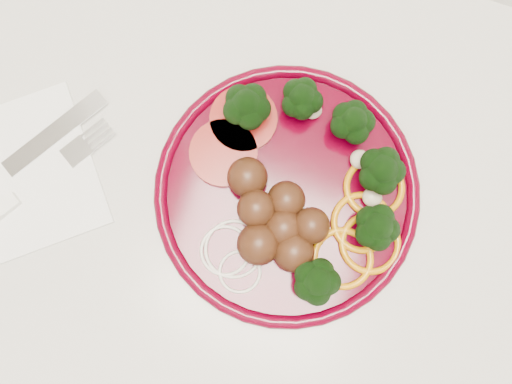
% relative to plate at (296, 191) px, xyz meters
% --- Properties ---
extents(counter, '(2.40, 0.60, 0.90)m').
position_rel_plate_xyz_m(counter, '(-0.13, -0.03, -0.47)').
color(counter, beige).
rests_on(counter, ground).
extents(plate, '(0.27, 0.27, 0.06)m').
position_rel_plate_xyz_m(plate, '(0.00, 0.00, 0.00)').
color(plate, '#480011').
rests_on(plate, counter).
extents(napkin, '(0.23, 0.23, 0.00)m').
position_rel_plate_xyz_m(napkin, '(-0.28, -0.08, -0.02)').
color(napkin, white).
rests_on(napkin, counter).
extents(fork, '(0.12, 0.19, 0.01)m').
position_rel_plate_xyz_m(fork, '(-0.28, -0.11, -0.01)').
color(fork, white).
rests_on(fork, napkin).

